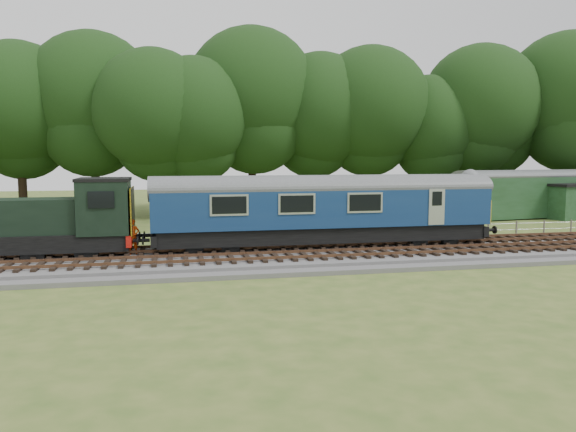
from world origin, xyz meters
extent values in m
plane|color=#3F5A21|center=(0.00, 0.00, 0.00)|extent=(120.00, 120.00, 0.00)
cube|color=#4C4C4F|center=(0.00, 0.00, 0.17)|extent=(70.00, 7.00, 0.35)
cube|color=brown|center=(0.00, 0.68, 0.49)|extent=(66.50, 0.07, 0.14)
cube|color=brown|center=(0.00, 2.12, 0.49)|extent=(66.50, 0.07, 0.14)
cube|color=brown|center=(0.00, -2.32, 0.49)|extent=(66.50, 0.07, 0.14)
cube|color=brown|center=(0.00, -0.88, 0.49)|extent=(66.50, 0.07, 0.14)
cube|color=black|center=(0.35, 1.40, 1.06)|extent=(17.46, 2.52, 0.85)
cube|color=navy|center=(0.35, 1.40, 2.48)|extent=(18.00, 2.80, 2.05)
cube|color=gold|center=(9.37, 1.40, 2.11)|extent=(0.06, 2.74, 1.30)
cube|color=black|center=(6.35, 1.40, 0.86)|extent=(2.60, 2.00, 0.55)
cube|color=black|center=(-5.65, 1.40, 0.86)|extent=(2.60, 2.00, 0.55)
cube|color=black|center=(-14.05, 1.40, 1.01)|extent=(8.73, 2.39, 0.85)
cube|color=black|center=(-15.25, 1.40, 2.26)|extent=(6.30, 2.08, 1.70)
cube|color=black|center=(-10.85, 1.40, 2.66)|extent=(2.40, 2.55, 2.60)
cube|color=#B1140D|center=(-9.67, 1.40, 1.06)|extent=(0.25, 2.60, 0.55)
cube|color=gold|center=(-9.53, 1.40, 2.46)|extent=(0.06, 2.55, 2.30)
imported|color=#DF3E0B|center=(-9.50, 0.79, 1.22)|extent=(0.73, 0.58, 1.74)
cube|color=#19381A|center=(22.26, 14.01, 1.81)|extent=(15.46, 4.52, 3.43)
cube|color=#19381A|center=(23.91, 13.03, 1.34)|extent=(3.88, 3.88, 2.69)
cube|color=black|center=(23.91, 13.03, 2.79)|extent=(4.26, 4.26, 0.21)
camera|label=1|loc=(-7.62, -27.38, 5.21)|focal=35.00mm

